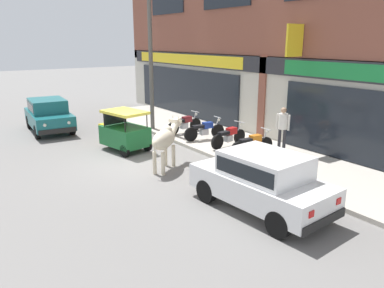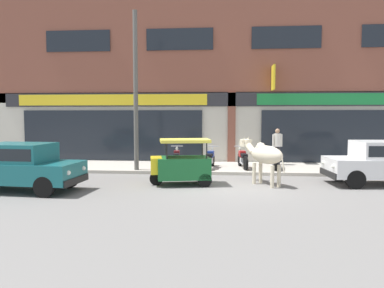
# 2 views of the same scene
# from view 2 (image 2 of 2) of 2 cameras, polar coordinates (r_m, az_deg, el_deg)

# --- Properties ---
(ground_plane) EXTENTS (90.00, 90.00, 0.00)m
(ground_plane) POSITION_cam_2_polar(r_m,az_deg,el_deg) (12.35, 6.46, -6.40)
(ground_plane) COLOR slate
(sidewalk) EXTENTS (19.00, 3.32, 0.13)m
(sidewalk) POSITION_cam_2_polar(r_m,az_deg,el_deg) (16.15, 6.11, -3.63)
(sidewalk) COLOR #B7AFA3
(sidewalk) RESTS_ON ground
(shop_building) EXTENTS (23.00, 1.40, 9.75)m
(shop_building) POSITION_cam_2_polar(r_m,az_deg,el_deg) (18.07, 6.11, 11.87)
(shop_building) COLOR brown
(shop_building) RESTS_ON ground
(cow) EXTENTS (1.48, 1.83, 1.61)m
(cow) POSITION_cam_2_polar(r_m,az_deg,el_deg) (12.57, 10.98, -1.64)
(cow) COLOR beige
(cow) RESTS_ON ground
(car_0) EXTENTS (3.70, 1.84, 1.46)m
(car_0) POSITION_cam_2_polar(r_m,az_deg,el_deg) (13.89, 27.10, -2.27)
(car_0) COLOR black
(car_0) RESTS_ON ground
(car_1) EXTENTS (3.70, 1.85, 1.46)m
(car_1) POSITION_cam_2_polar(r_m,az_deg,el_deg) (12.50, -24.65, -2.87)
(car_1) COLOR black
(car_1) RESTS_ON ground
(auto_rickshaw) EXTENTS (2.11, 1.48, 1.52)m
(auto_rickshaw) POSITION_cam_2_polar(r_m,az_deg,el_deg) (12.45, -1.68, -3.22)
(auto_rickshaw) COLOR black
(auto_rickshaw) RESTS_ON ground
(motorcycle_0) EXTENTS (0.52, 1.81, 0.88)m
(motorcycle_0) POSITION_cam_2_polar(r_m,az_deg,el_deg) (15.59, -2.37, -2.23)
(motorcycle_0) COLOR black
(motorcycle_0) RESTS_ON sidewalk
(motorcycle_1) EXTENTS (0.54, 1.81, 0.88)m
(motorcycle_1) POSITION_cam_2_polar(r_m,az_deg,el_deg) (15.51, 2.81, -2.26)
(motorcycle_1) COLOR black
(motorcycle_1) RESTS_ON sidewalk
(motorcycle_2) EXTENTS (0.53, 1.81, 0.88)m
(motorcycle_2) POSITION_cam_2_polar(r_m,az_deg,el_deg) (15.66, 7.73, -2.23)
(motorcycle_2) COLOR black
(motorcycle_2) RESTS_ON sidewalk
(motorcycle_3) EXTENTS (0.52, 1.81, 0.88)m
(motorcycle_3) POSITION_cam_2_polar(r_m,az_deg,el_deg) (15.74, 12.49, -2.27)
(motorcycle_3) COLOR black
(motorcycle_3) RESTS_ON sidewalk
(pedestrian) EXTENTS (0.46, 0.32, 1.60)m
(pedestrian) POSITION_cam_2_polar(r_m,az_deg,el_deg) (16.91, 12.87, 0.22)
(pedestrian) COLOR #2D2D33
(pedestrian) RESTS_ON sidewalk
(utility_pole) EXTENTS (0.18, 0.18, 6.26)m
(utility_pole) POSITION_cam_2_polar(r_m,az_deg,el_deg) (15.07, -8.57, 7.96)
(utility_pole) COLOR #595651
(utility_pole) RESTS_ON sidewalk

